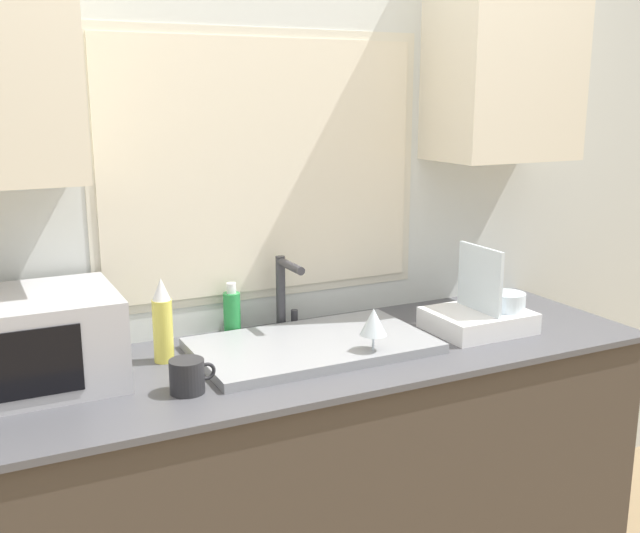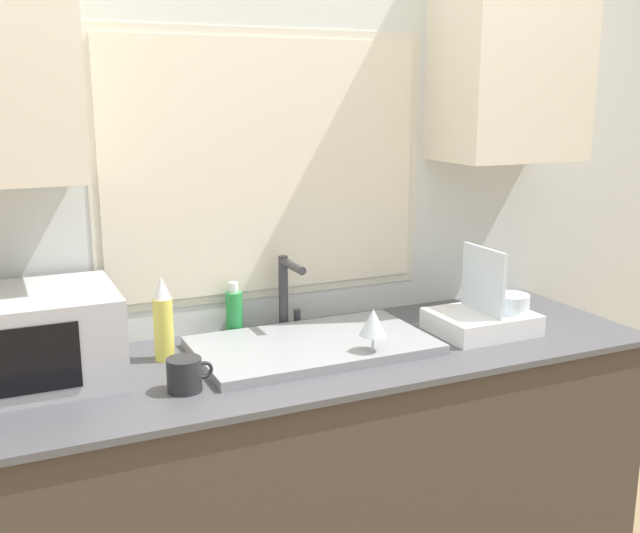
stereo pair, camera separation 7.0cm
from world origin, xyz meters
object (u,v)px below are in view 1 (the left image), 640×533
(faucet, at_px, (285,287))
(microwave, at_px, (23,342))
(spray_bottle, at_px, (163,322))
(soap_bottle, at_px, (232,313))
(dish_rack, at_px, (482,315))
(wine_glass, at_px, (373,323))
(mug_near_sink, at_px, (188,376))

(faucet, bearing_deg, microwave, -171.01)
(faucet, xyz_separation_m, spray_bottle, (-0.44, -0.11, -0.03))
(spray_bottle, bearing_deg, microwave, -177.02)
(faucet, height_order, soap_bottle, faucet)
(microwave, bearing_deg, dish_rack, -6.49)
(faucet, bearing_deg, wine_glass, -72.05)
(mug_near_sink, bearing_deg, wine_glass, -0.24)
(dish_rack, xyz_separation_m, soap_bottle, (-0.77, 0.32, 0.02))
(dish_rack, height_order, spray_bottle, dish_rack)
(spray_bottle, xyz_separation_m, mug_near_sink, (-0.01, -0.26, -0.08))
(wine_glass, bearing_deg, mug_near_sink, 179.76)
(spray_bottle, bearing_deg, faucet, 14.10)
(dish_rack, height_order, mug_near_sink, dish_rack)
(faucet, distance_m, wine_glass, 0.40)
(microwave, relative_size, dish_rack, 1.54)
(faucet, distance_m, mug_near_sink, 0.60)
(dish_rack, bearing_deg, spray_bottle, 170.03)
(faucet, relative_size, dish_rack, 0.78)
(microwave, height_order, dish_rack, dish_rack)
(dish_rack, bearing_deg, faucet, 153.67)
(mug_near_sink, bearing_deg, microwave, 147.54)
(soap_bottle, relative_size, mug_near_sink, 1.41)
(dish_rack, bearing_deg, wine_glass, -169.98)
(faucet, bearing_deg, spray_bottle, -165.90)
(microwave, xyz_separation_m, mug_near_sink, (0.38, -0.24, -0.08))
(spray_bottle, relative_size, wine_glass, 1.60)
(microwave, bearing_deg, soap_bottle, 13.84)
(mug_near_sink, bearing_deg, faucet, 39.80)
(microwave, height_order, mug_near_sink, microwave)
(spray_bottle, xyz_separation_m, soap_bottle, (0.27, 0.14, -0.05))
(faucet, distance_m, spray_bottle, 0.46)
(dish_rack, xyz_separation_m, wine_glass, (-0.47, -0.08, 0.06))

